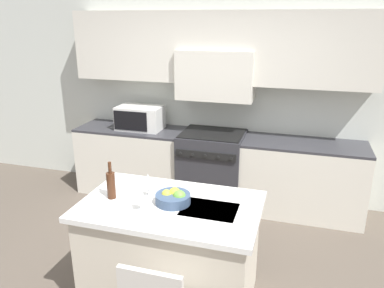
{
  "coord_description": "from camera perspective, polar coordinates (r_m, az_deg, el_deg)",
  "views": [
    {
      "loc": [
        1.03,
        -2.49,
        2.31
      ],
      "look_at": [
        0.05,
        0.81,
        1.15
      ],
      "focal_mm": 35.0,
      "sensor_mm": 36.0,
      "label": 1
    }
  ],
  "objects": [
    {
      "name": "microwave",
      "position": [
        4.99,
        -7.93,
        3.97
      ],
      "size": [
        0.59,
        0.38,
        0.3
      ],
      "color": "silver",
      "rests_on": "back_counter"
    },
    {
      "name": "fruit_bowl",
      "position": [
        3.03,
        -2.82,
        -8.15
      ],
      "size": [
        0.28,
        0.28,
        0.12
      ],
      "color": "#384C6B",
      "rests_on": "kitchen_island"
    },
    {
      "name": "kitchen_island",
      "position": [
        3.27,
        -3.18,
        -15.98
      ],
      "size": [
        1.44,
        0.9,
        0.9
      ],
      "color": "beige",
      "rests_on": "ground_plane"
    },
    {
      "name": "wine_glass_near",
      "position": [
        2.9,
        -7.88,
        -7.53
      ],
      "size": [
        0.07,
        0.07,
        0.21
      ],
      "color": "white",
      "rests_on": "kitchen_island"
    },
    {
      "name": "back_counter",
      "position": [
        4.87,
        3.11,
        -3.77
      ],
      "size": [
        3.69,
        0.62,
        0.91
      ],
      "color": "silver",
      "rests_on": "ground_plane"
    },
    {
      "name": "back_cabinetry",
      "position": [
        4.8,
        4.06,
        10.11
      ],
      "size": [
        10.0,
        0.46,
        2.7
      ],
      "color": "silver",
      "rests_on": "ground_plane"
    },
    {
      "name": "wine_glass_far",
      "position": [
        3.11,
        -6.72,
        -5.61
      ],
      "size": [
        0.07,
        0.07,
        0.21
      ],
      "color": "white",
      "rests_on": "kitchen_island"
    },
    {
      "name": "wine_bottle",
      "position": [
        3.14,
        -12.23,
        -6.05
      ],
      "size": [
        0.07,
        0.07,
        0.32
      ],
      "color": "#422314",
      "rests_on": "kitchen_island"
    },
    {
      "name": "range_stove",
      "position": [
        4.85,
        3.05,
        -3.65
      ],
      "size": [
        0.8,
        0.7,
        0.95
      ],
      "color": "#2D2D33",
      "rests_on": "ground_plane"
    }
  ]
}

